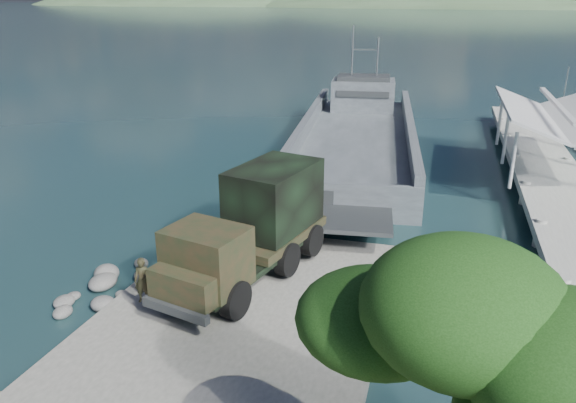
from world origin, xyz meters
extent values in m
plane|color=#1C4344|center=(0.00, 0.00, 0.00)|extent=(1400.00, 1400.00, 0.00)
cube|color=slate|center=(0.00, -1.00, 0.25)|extent=(10.00, 18.00, 0.50)
cube|color=#A1A197|center=(13.00, 18.00, 1.00)|extent=(4.00, 44.00, 0.50)
cube|color=#444B51|center=(0.44, 24.26, 0.41)|extent=(10.96, 27.94, 2.27)
cube|color=#444B51|center=(-3.36, 23.86, 2.09)|extent=(3.38, 27.14, 1.18)
cube|color=#444B51|center=(4.23, 24.66, 2.09)|extent=(3.38, 27.14, 1.18)
cube|color=#444B51|center=(1.84, 10.81, 0.91)|extent=(8.16, 1.21, 2.36)
cube|color=#444B51|center=(-0.51, 33.29, 2.91)|extent=(5.80, 4.18, 2.72)
cube|color=#2C3031|center=(-0.51, 33.29, 4.45)|extent=(4.82, 3.36, 0.36)
cylinder|color=gray|center=(-1.59, 33.18, 6.54)|extent=(0.15, 0.15, 4.54)
cylinder|color=gray|center=(0.57, 33.40, 6.08)|extent=(0.15, 0.15, 3.63)
cylinder|color=black|center=(-2.50, 0.12, 1.21)|extent=(0.82, 1.50, 1.42)
cylinder|color=black|center=(-0.06, -0.50, 1.21)|extent=(0.82, 1.50, 1.42)
cylinder|color=black|center=(-1.59, 3.72, 1.21)|extent=(0.82, 1.50, 1.42)
cylinder|color=black|center=(0.85, 3.10, 1.21)|extent=(0.82, 1.50, 1.42)
cylinder|color=black|center=(-1.05, 5.84, 1.21)|extent=(0.82, 1.50, 1.42)
cylinder|color=black|center=(1.38, 5.22, 1.21)|extent=(0.82, 1.50, 1.42)
cube|color=black|center=(-0.53, 2.78, 1.37)|extent=(4.36, 8.64, 0.27)
cube|color=black|center=(-1.26, -0.08, 2.52)|extent=(3.18, 2.79, 2.18)
cube|color=black|center=(-1.58, -1.35, 1.97)|extent=(2.68, 1.57, 1.09)
cube|color=black|center=(-0.16, 4.26, 1.76)|extent=(3.88, 5.54, 0.38)
cube|color=black|center=(-0.10, 4.47, 3.34)|extent=(3.56, 4.67, 2.73)
cube|color=#2C3031|center=(-1.71, -1.88, 1.32)|extent=(2.71, 0.93, 0.33)
imported|color=black|center=(-3.39, -0.99, 1.36)|extent=(0.69, 0.53, 1.71)
cube|color=silver|center=(16.11, 34.66, 0.22)|extent=(1.95, 4.98, 0.79)
cube|color=silver|center=(16.01, 33.78, 0.75)|extent=(1.39, 1.54, 0.53)
cylinder|color=gray|center=(16.11, 34.66, 3.09)|extent=(0.09, 0.09, 5.30)
ellipsoid|color=#15370F|center=(5.58, -7.88, 5.85)|extent=(2.92, 2.92, 1.67)
camera|label=1|loc=(6.37, -16.78, 11.38)|focal=35.00mm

